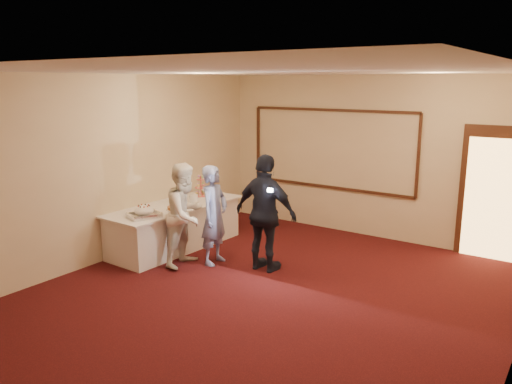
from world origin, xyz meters
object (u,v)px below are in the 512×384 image
buffet_table (175,226)px  man (214,215)px  cupcake_stand (201,188)px  woman (186,215)px  tart (175,208)px  guest (266,213)px  pavlova_tray (144,212)px  plate_stack_a (176,200)px  plate_stack_b (194,198)px

buffet_table → man: size_ratio=1.63×
buffet_table → cupcake_stand: size_ratio=6.16×
woman → man: bearing=-54.3°
tart → guest: size_ratio=0.17×
pavlova_tray → tart: (0.08, 0.63, -0.05)m
tart → pavlova_tray: bearing=-96.8°
tart → man: (0.82, 0.02, -0.00)m
cupcake_stand → plate_stack_a: 0.76m
plate_stack_a → man: (1.11, -0.29, -0.04)m
plate_stack_a → plate_stack_b: 0.32m
cupcake_stand → plate_stack_a: size_ratio=2.52×
cupcake_stand → man: bearing=-41.6°
buffet_table → woman: woman is taller
pavlova_tray → woman: (0.56, 0.35, -0.03)m
plate_stack_b → man: (0.93, -0.56, -0.04)m
buffet_table → cupcake_stand: 0.99m
plate_stack_b → tart: plate_stack_b is taller
cupcake_stand → tart: size_ratio=1.35×
cupcake_stand → plate_stack_b: cupcake_stand is taller
guest → woman: bearing=23.8°
plate_stack_b → guest: 1.81m
woman → guest: 1.29m
tart → woman: (0.49, -0.28, 0.03)m
plate_stack_a → woman: bearing=-37.4°
buffet_table → tart: bearing=-43.4°
buffet_table → guest: 1.98m
pavlova_tray → plate_stack_a: 0.96m
pavlova_tray → cupcake_stand: bearing=99.1°
pavlova_tray → plate_stack_b: pavlova_tray is taller
pavlova_tray → plate_stack_b: bearing=91.5°
buffet_table → guest: size_ratio=1.44×
man → plate_stack_b: bearing=53.1°
plate_stack_b → woman: 1.04m
man → guest: bearing=-82.3°
tart → man: 0.82m
pavlova_tray → plate_stack_a: (-0.21, 0.94, -0.01)m
plate_stack_b → guest: bearing=-11.1°
buffet_table → pavlova_tray: (0.17, -0.86, 0.46)m
man → guest: 0.88m
pavlova_tray → plate_stack_a: pavlova_tray is taller
pavlova_tray → man: 1.11m
plate_stack_b → man: size_ratio=0.11×
cupcake_stand → man: size_ratio=0.27×
cupcake_stand → tart: (0.35, -1.06, -0.12)m
guest → tart: bearing=8.3°
man → woman: bearing=125.6°
cupcake_stand → guest: bearing=-22.4°
pavlova_tray → guest: (1.74, 0.86, 0.06)m
pavlova_tray → tart: size_ratio=1.88×
plate_stack_b → buffet_table: bearing=-111.5°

